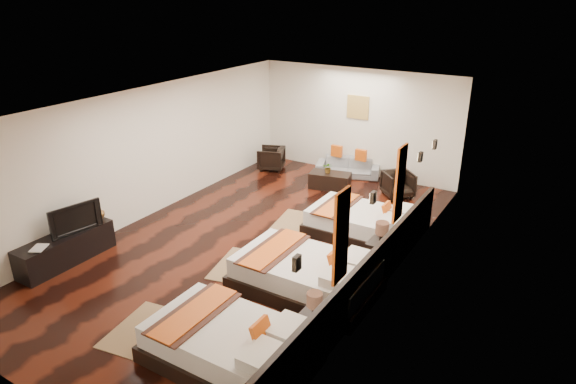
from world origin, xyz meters
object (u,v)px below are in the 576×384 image
Objects in this scene: bed_mid at (307,274)px; tv_console at (66,249)px; book at (32,248)px; armchair_left at (271,158)px; tv at (73,217)px; bed_near at (231,345)px; nightstand_a at (314,326)px; nightstand_b at (380,251)px; figurine at (97,213)px; table_plant at (328,168)px; armchair_right at (398,184)px; bed_far at (363,223)px; sofa at (348,167)px; coffee_table at (330,181)px.

bed_mid is 4.45m from tv_console.
book is 6.83m from armchair_left.
bed_near is at bearing -89.11° from tv.
nightstand_b reaches higher than nightstand_a.
table_plant is (2.39, 5.01, -0.17)m from figurine.
tv is at bearing -168.73° from armchair_right.
table_plant is (-1.81, 1.96, 0.25)m from bed_far.
nightstand_b is 3.24× the size of table_plant.
bed_far is 7.07× the size of figurine.
armchair_right is (-0.87, 3.33, -0.00)m from nightstand_b.
nightstand_b is 0.49× the size of tv_console.
armchair_left is at bearing 143.37° from nightstand_b.
bed_far reaches higher than armchair_left.
bed_near is 3.32× the size of armchair_right.
nightstand_b reaches higher than tv_console.
bed_near is 4.37m from bed_far.
tv reaches higher than figurine.
bed_far is 7.97× the size of table_plant.
bed_mid reaches higher than armchair_right.
armchair_left is 2.04m from table_plant.
bed_near is at bearing -89.99° from bed_far.
figurine is 0.45× the size of armchair_left.
sofa is (-2.50, 3.99, -0.07)m from nightstand_b.
armchair_right is at bearing 53.07° from figurine.
nightstand_b reaches higher than bed_far.
bed_near is 1.03× the size of bed_far.
table_plant is at bearing 148.83° from armchair_right.
nightstand_a reaches higher than armchair_right.
tv_console is 5.90× the size of figurine.
armchair_right is at bearing 93.07° from bed_far.
nightstand_a is 2.72× the size of figurine.
nightstand_b is at bearing -49.64° from coffee_table.
bed_far is at bearing 46.43° from book.
tv reaches higher than coffee_table.
book is at bearing -165.66° from armchair_right.
armchair_left is 2.08m from coffee_table.
armchair_left is (0.41, 6.20, 0.04)m from tv_console.
tv is (-4.15, -3.58, 0.54)m from bed_far.
figurine is at bearing -115.49° from table_plant.
nightstand_b reaches higher than armchair_right.
table_plant reaches higher than sofa.
table_plant is (2.39, 6.37, -0.03)m from book.
sofa is 1.05m from coffee_table.
nightstand_a is at bearing -56.20° from bed_mid.
coffee_table is at bearing 56.95° from armchair_left.
nightstand_a is 5.05m from book.
armchair_right is (-0.13, 4.70, 0.00)m from bed_mid.
armchair_right is at bearing -40.19° from sofa.
bed_near is at bearing -7.71° from tv_console.
bed_near reaches higher than armchair_left.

